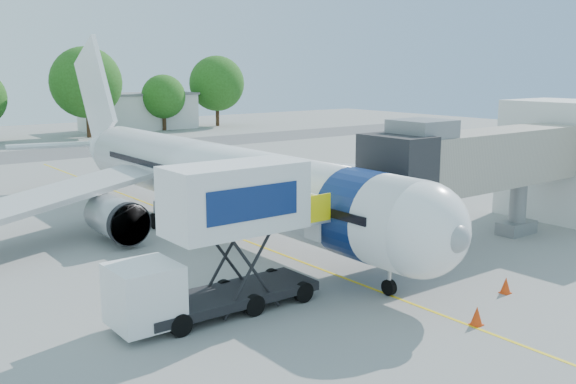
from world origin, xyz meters
TOP-DOWN VIEW (x-y plane):
  - ground at (0.00, 0.00)m, footprint 160.00×160.00m
  - guidance_line at (0.00, 0.00)m, footprint 0.15×70.00m
  - taxiway_strip at (0.00, 42.00)m, footprint 120.00×10.00m
  - aircraft at (0.00, 4.12)m, footprint 34.17×37.73m
  - jet_bridge at (7.99, -7.00)m, footprint 13.90×3.20m
  - catering_hiloader at (-6.26, -7.00)m, footprint 8.50×2.44m
  - ground_tug at (-1.66, -16.64)m, footprint 3.34×1.75m
  - safety_cone_a at (3.87, -12.20)m, footprint 0.42×0.42m
  - safety_cone_b at (0.23, -13.51)m, footprint 0.44×0.44m
  - outbuilding_right at (22.00, 62.00)m, footprint 16.40×7.40m
  - tree_e at (12.00, 55.51)m, footprint 9.13×9.13m
  - tree_f at (24.19, 58.28)m, footprint 6.27×6.27m
  - tree_g at (34.08, 59.84)m, footprint 8.45×8.45m

SIDE VIEW (x-z plane):
  - ground at x=0.00m, z-range 0.00..0.00m
  - taxiway_strip at x=0.00m, z-range 0.00..0.01m
  - guidance_line at x=0.00m, z-range 0.00..0.01m
  - safety_cone_a at x=3.87m, z-range -0.01..0.66m
  - safety_cone_b at x=0.23m, z-range -0.01..0.68m
  - ground_tug at x=-1.66m, z-range 0.03..1.36m
  - outbuilding_right at x=22.00m, z-range 0.01..5.31m
  - catering_hiloader at x=-6.26m, z-range 0.01..5.51m
  - aircraft at x=0.00m, z-range -2.73..8.62m
  - jet_bridge at x=7.99m, z-range 1.04..7.64m
  - tree_f at x=24.19m, z-range 0.85..8.85m
  - tree_g at x=34.08m, z-range 1.15..11.93m
  - tree_e at x=12.00m, z-range 1.25..12.88m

